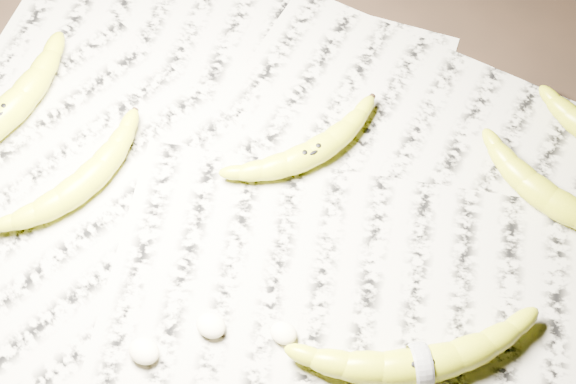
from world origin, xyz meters
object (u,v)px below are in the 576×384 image
at_px(banana_left_a, 0,116).
at_px(banana_center, 310,152).
at_px(banana_left_b, 82,182).
at_px(banana_taped, 420,365).
at_px(banana_upper_a, 551,198).

height_order(banana_left_a, banana_center, banana_left_a).
distance_m(banana_left_b, banana_taped, 0.41).
relative_size(banana_left_a, banana_left_b, 1.25).
relative_size(banana_left_a, banana_upper_a, 1.23).
bearing_deg(banana_taped, banana_left_a, 139.27).
relative_size(banana_center, banana_taped, 0.77).
distance_m(banana_left_a, banana_center, 0.36).
xyz_separation_m(banana_left_a, banana_left_b, (0.13, -0.03, -0.00)).
height_order(banana_taped, banana_upper_a, banana_taped).
bearing_deg(banana_left_a, banana_taped, -82.47).
distance_m(banana_left_b, banana_center, 0.26).
bearing_deg(banana_left_a, banana_center, -57.77).
xyz_separation_m(banana_left_b, banana_center, (0.21, 0.15, -0.00)).
distance_m(banana_left_b, banana_upper_a, 0.52).
bearing_deg(banana_center, banana_left_b, 158.93).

